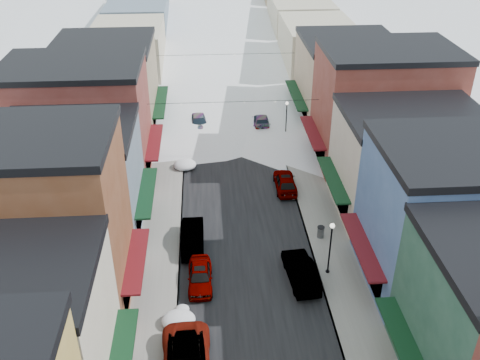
{
  "coord_description": "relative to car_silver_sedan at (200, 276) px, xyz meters",
  "views": [
    {
      "loc": [
        -2.71,
        -7.48,
        25.44
      ],
      "look_at": [
        0.0,
        31.45,
        2.57
      ],
      "focal_mm": 40.0,
      "sensor_mm": 36.0,
      "label": 1
    }
  ],
  "objects": [
    {
      "name": "road",
      "position": [
        3.5,
        38.49,
        -0.71
      ],
      "size": [
        10.0,
        160.0,
        0.01
      ],
      "primitive_type": "cube",
      "color": "black",
      "rests_on": "ground"
    },
    {
      "name": "sidewalk_left",
      "position": [
        -3.1,
        38.49,
        -0.64
      ],
      "size": [
        3.2,
        160.0,
        0.15
      ],
      "primitive_type": "cube",
      "color": "gray",
      "rests_on": "ground"
    },
    {
      "name": "sidewalk_right",
      "position": [
        10.1,
        38.49,
        -0.64
      ],
      "size": [
        3.2,
        160.0,
        0.15
      ],
      "primitive_type": "cube",
      "color": "gray",
      "rests_on": "ground"
    },
    {
      "name": "curb_left",
      "position": [
        -1.55,
        38.49,
        -0.64
      ],
      "size": [
        0.1,
        160.0,
        0.15
      ],
      "primitive_type": "cube",
      "color": "slate",
      "rests_on": "ground"
    },
    {
      "name": "curb_right",
      "position": [
        8.55,
        38.49,
        -0.64
      ],
      "size": [
        0.1,
        160.0,
        0.15
      ],
      "primitive_type": "cube",
      "color": "slate",
      "rests_on": "ground"
    },
    {
      "name": "bldg_l_cream",
      "position": [
        -9.69,
        -9.01,
        4.04
      ],
      "size": [
        11.3,
        8.2,
        9.5
      ],
      "color": "beige",
      "rests_on": "ground"
    },
    {
      "name": "bldg_l_brick_near",
      "position": [
        -10.19,
        -1.01,
        5.54
      ],
      "size": [
        12.3,
        8.2,
        12.5
      ],
      "color": "brown",
      "rests_on": "ground"
    },
    {
      "name": "bldg_l_grayblue",
      "position": [
        -9.69,
        7.49,
        3.79
      ],
      "size": [
        11.3,
        9.2,
        9.0
      ],
      "color": "slate",
      "rests_on": "ground"
    },
    {
      "name": "bldg_l_brick_far",
      "position": [
        -10.69,
        16.49,
        4.79
      ],
      "size": [
        13.3,
        9.2,
        11.0
      ],
      "color": "maroon",
      "rests_on": "ground"
    },
    {
      "name": "bldg_l_tan",
      "position": [
        -9.69,
        26.49,
        4.29
      ],
      "size": [
        11.3,
        11.2,
        10.0
      ],
      "color": "#8C7A5C",
      "rests_on": "ground"
    },
    {
      "name": "bldg_r_blue",
      "position": [
        16.69,
        -0.51,
        4.54
      ],
      "size": [
        11.3,
        9.2,
        10.5
      ],
      "color": "#3E598D",
      "rests_on": "ground"
    },
    {
      "name": "bldg_r_cream",
      "position": [
        17.19,
        8.49,
        3.79
      ],
      "size": [
        12.3,
        9.2,
        9.0
      ],
      "color": "#C1AF9B",
      "rests_on": "ground"
    },
    {
      "name": "bldg_r_brick_far",
      "position": [
        17.69,
        17.49,
        5.04
      ],
      "size": [
        13.3,
        9.2,
        11.5
      ],
      "color": "maroon",
      "rests_on": "ground"
    },
    {
      "name": "bldg_r_tan",
      "position": [
        16.69,
        27.49,
        4.04
      ],
      "size": [
        11.3,
        11.2,
        9.5
      ],
      "color": "#9F8468",
      "rests_on": "ground"
    },
    {
      "name": "distant_blocks",
      "position": [
        3.5,
        61.49,
        3.28
      ],
      "size": [
        34.0,
        55.0,
        8.0
      ],
      "color": "gray",
      "rests_on": "ground"
    },
    {
      "name": "overhead_cables",
      "position": [
        3.5,
        25.99,
        5.48
      ],
      "size": [
        16.4,
        15.04,
        0.04
      ],
      "color": "black",
      "rests_on": "ground"
    },
    {
      "name": "car_silver_sedan",
      "position": [
        0.0,
        0.0,
        0.0
      ],
      "size": [
        1.7,
        4.22,
        1.44
      ],
      "primitive_type": "imported",
      "rotation": [
        0.0,
        0.0,
        -0.0
      ],
      "color": "#93979A",
      "rests_on": "ground"
    },
    {
      "name": "car_dark_hatch",
      "position": [
        -0.55,
        4.41,
        0.07
      ],
      "size": [
        1.68,
        4.81,
        1.59
      ],
      "primitive_type": "imported",
      "rotation": [
        0.0,
        0.0,
        0.0
      ],
      "color": "black",
      "rests_on": "ground"
    },
    {
      "name": "car_silver_wagon",
      "position": [
        0.0,
        25.98,
        0.03
      ],
      "size": [
        2.55,
        5.35,
        1.51
      ],
      "primitive_type": "imported",
      "rotation": [
        0.0,
        0.0,
        0.09
      ],
      "color": "#A5A7AD",
      "rests_on": "ground"
    },
    {
      "name": "car_green_sedan",
      "position": [
        7.12,
        -0.05,
        0.11
      ],
      "size": [
        2.19,
        5.15,
        1.65
      ],
      "primitive_type": "imported",
      "rotation": [
        0.0,
        0.0,
        3.23
      ],
      "color": "black",
      "rests_on": "ground"
    },
    {
      "name": "car_gray_suv",
      "position": [
        7.8,
        12.4,
        0.07
      ],
      "size": [
        1.89,
        4.62,
        1.57
      ],
      "primitive_type": "imported",
      "rotation": [
        0.0,
        0.0,
        3.13
      ],
      "color": "gray",
      "rests_on": "ground"
    },
    {
      "name": "car_black_sedan",
      "position": [
        7.0,
        26.17,
        -0.01
      ],
      "size": [
        2.08,
        4.91,
        1.41
      ],
      "primitive_type": "imported",
      "rotation": [
        0.0,
        0.0,
        3.12
      ],
      "color": "black",
      "rests_on": "ground"
    },
    {
      "name": "car_lane_silver",
      "position": [
        2.86,
        30.44,
        0.1
      ],
      "size": [
        2.04,
        4.86,
        1.64
      ],
      "primitive_type": "imported",
      "rotation": [
        0.0,
        0.0,
        -0.02
      ],
      "color": "gray",
      "rests_on": "ground"
    },
    {
      "name": "car_lane_white",
      "position": [
        4.92,
        50.13,
        0.07
      ],
      "size": [
        2.87,
        5.77,
        1.57
      ],
      "primitive_type": "imported",
      "rotation": [
        0.0,
        0.0,
        3.19
      ],
      "color": "silver",
      "rests_on": "ground"
    },
    {
      "name": "trash_can",
      "position": [
        9.51,
        4.72,
        -0.08
      ],
      "size": [
        0.57,
        0.57,
        0.97
      ],
      "color": "#56585B",
      "rests_on": "sidewalk_right"
    },
    {
      "name": "streetlamp_near",
      "position": [
        9.2,
        0.49,
        2.11
      ],
      "size": [
        0.35,
        0.35,
        4.25
      ],
      "color": "black",
      "rests_on": "sidewalk_right"
    },
    {
      "name": "streetlamp_far",
      "position": [
        9.34,
        22.84,
        2.04
      ],
      "size": [
        0.34,
        0.34,
        4.14
      ],
      "color": "black",
      "rests_on": "sidewalk_right"
    },
    {
      "name": "snow_pile_mid",
      "position": [
        -1.38,
        -3.77,
        -0.28
      ],
      "size": [
        2.18,
        2.54,
        0.92
      ],
      "color": "white",
      "rests_on": "ground"
    },
    {
      "name": "snow_pile_far",
      "position": [
        -1.38,
        16.92,
        -0.27
      ],
      "size": [
        2.21,
        2.56,
        0.94
      ],
      "color": "white",
      "rests_on": "ground"
    }
  ]
}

